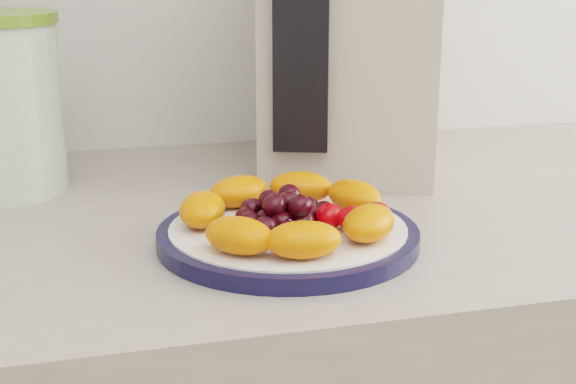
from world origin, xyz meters
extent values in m
cylinder|color=black|center=(0.03, 1.08, 0.91)|extent=(0.24, 0.24, 0.01)
cylinder|color=white|center=(0.03, 1.08, 0.91)|extent=(0.22, 0.22, 0.02)
cube|color=#B9AC9D|center=(0.18, 1.35, 1.07)|extent=(0.28, 0.33, 0.35)
cube|color=black|center=(0.09, 1.23, 1.08)|extent=(0.06, 0.04, 0.26)
ellipsoid|color=#FF5A08|center=(0.11, 1.10, 0.93)|extent=(0.06, 0.07, 0.03)
ellipsoid|color=#FF5A08|center=(0.06, 1.15, 0.93)|extent=(0.08, 0.06, 0.03)
ellipsoid|color=#FF5A08|center=(0.00, 1.15, 0.93)|extent=(0.08, 0.06, 0.03)
ellipsoid|color=#FF5A08|center=(-0.04, 1.10, 0.93)|extent=(0.06, 0.07, 0.03)
ellipsoid|color=#FF5A08|center=(-0.02, 1.02, 0.93)|extent=(0.07, 0.07, 0.03)
ellipsoid|color=#FF5A08|center=(0.02, 1.00, 0.93)|extent=(0.07, 0.05, 0.03)
ellipsoid|color=#FF5A08|center=(0.09, 1.02, 0.93)|extent=(0.07, 0.08, 0.03)
ellipsoid|color=black|center=(0.03, 1.08, 0.93)|extent=(0.02, 0.02, 0.02)
ellipsoid|color=black|center=(0.05, 1.08, 0.93)|extent=(0.02, 0.02, 0.02)
ellipsoid|color=black|center=(0.04, 1.09, 0.93)|extent=(0.02, 0.02, 0.02)
ellipsoid|color=black|center=(0.02, 1.09, 0.93)|extent=(0.02, 0.02, 0.02)
ellipsoid|color=black|center=(0.01, 1.08, 0.93)|extent=(0.02, 0.02, 0.02)
ellipsoid|color=black|center=(0.02, 1.06, 0.93)|extent=(0.02, 0.02, 0.02)
ellipsoid|color=black|center=(0.04, 1.06, 0.93)|extent=(0.02, 0.02, 0.02)
ellipsoid|color=black|center=(0.07, 1.09, 0.93)|extent=(0.02, 0.02, 0.02)
ellipsoid|color=black|center=(0.06, 1.10, 0.93)|extent=(0.02, 0.02, 0.02)
ellipsoid|color=black|center=(0.04, 1.11, 0.93)|extent=(0.02, 0.02, 0.02)
ellipsoid|color=black|center=(0.02, 1.11, 0.93)|extent=(0.02, 0.02, 0.02)
ellipsoid|color=black|center=(0.00, 1.10, 0.93)|extent=(0.02, 0.02, 0.02)
ellipsoid|color=black|center=(-0.01, 1.09, 0.93)|extent=(0.02, 0.02, 0.02)
ellipsoid|color=black|center=(-0.01, 1.07, 0.93)|extent=(0.02, 0.02, 0.02)
ellipsoid|color=black|center=(0.00, 1.05, 0.93)|extent=(0.02, 0.02, 0.02)
ellipsoid|color=black|center=(0.02, 1.04, 0.93)|extent=(0.02, 0.02, 0.02)
ellipsoid|color=black|center=(0.03, 1.08, 0.94)|extent=(0.02, 0.02, 0.02)
ellipsoid|color=black|center=(0.04, 1.09, 0.94)|extent=(0.02, 0.02, 0.02)
ellipsoid|color=black|center=(0.02, 1.09, 0.94)|extent=(0.02, 0.02, 0.02)
ellipsoid|color=black|center=(0.02, 1.06, 0.94)|extent=(0.02, 0.02, 0.02)
ellipsoid|color=black|center=(0.04, 1.06, 0.94)|extent=(0.02, 0.02, 0.02)
ellipsoid|color=red|center=(0.09, 1.05, 0.93)|extent=(0.03, 0.03, 0.02)
ellipsoid|color=red|center=(0.11, 1.05, 0.93)|extent=(0.04, 0.04, 0.02)
ellipsoid|color=red|center=(0.10, 1.03, 0.93)|extent=(0.04, 0.04, 0.02)
ellipsoid|color=red|center=(0.07, 1.06, 0.93)|extent=(0.04, 0.04, 0.02)
camera|label=1|loc=(-0.15, 0.40, 1.16)|focal=50.00mm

